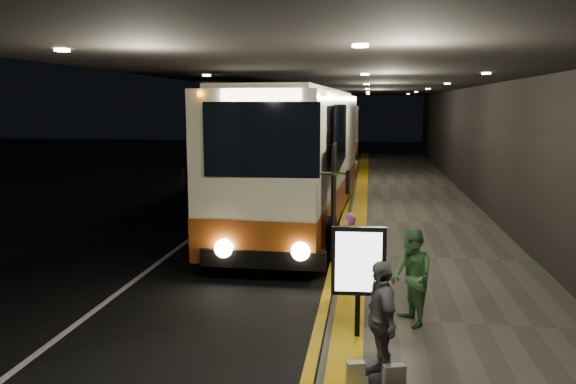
# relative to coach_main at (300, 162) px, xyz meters

# --- Properties ---
(ground) EXTENTS (90.00, 90.00, 0.00)m
(ground) POSITION_rel_coach_main_xyz_m (-1.00, -5.03, -1.95)
(ground) COLOR black
(lane_line_white) EXTENTS (0.12, 50.00, 0.01)m
(lane_line_white) POSITION_rel_coach_main_xyz_m (-2.80, -0.03, -1.94)
(lane_line_white) COLOR silver
(lane_line_white) RESTS_ON ground
(kerb_stripe_yellow) EXTENTS (0.18, 50.00, 0.01)m
(kerb_stripe_yellow) POSITION_rel_coach_main_xyz_m (1.35, -0.03, -1.94)
(kerb_stripe_yellow) COLOR gold
(kerb_stripe_yellow) RESTS_ON ground
(sidewalk) EXTENTS (4.50, 50.00, 0.15)m
(sidewalk) POSITION_rel_coach_main_xyz_m (3.75, -0.03, -1.87)
(sidewalk) COLOR #514C44
(sidewalk) RESTS_ON ground
(tactile_strip) EXTENTS (0.50, 50.00, 0.01)m
(tactile_strip) POSITION_rel_coach_main_xyz_m (1.85, -0.03, -1.79)
(tactile_strip) COLOR gold
(tactile_strip) RESTS_ON sidewalk
(terminal_wall) EXTENTS (0.10, 50.00, 6.00)m
(terminal_wall) POSITION_rel_coach_main_xyz_m (6.00, -0.03, 1.05)
(terminal_wall) COLOR black
(terminal_wall) RESTS_ON ground
(support_columns) EXTENTS (0.80, 24.80, 4.40)m
(support_columns) POSITION_rel_coach_main_xyz_m (-2.50, -1.03, 0.25)
(support_columns) COLOR black
(support_columns) RESTS_ON ground
(canopy) EXTENTS (9.00, 50.00, 0.40)m
(canopy) POSITION_rel_coach_main_xyz_m (1.50, -0.03, 2.65)
(canopy) COLOR black
(canopy) RESTS_ON support_columns
(coach_main) EXTENTS (3.15, 13.11, 4.06)m
(coach_main) POSITION_rel_coach_main_xyz_m (0.00, 0.00, 0.00)
(coach_main) COLOR beige
(coach_main) RESTS_ON ground
(coach_second) EXTENTS (2.49, 11.14, 3.49)m
(coach_second) POSITION_rel_coach_main_xyz_m (-0.00, 10.38, -0.28)
(coach_second) COLOR beige
(coach_second) RESTS_ON ground
(coach_third) EXTENTS (2.56, 11.46, 3.59)m
(coach_third) POSITION_rel_coach_main_xyz_m (0.12, 25.81, -0.23)
(coach_third) COLOR beige
(coach_third) RESTS_ON ground
(passenger_boarding) EXTENTS (0.53, 0.64, 1.50)m
(passenger_boarding) POSITION_rel_coach_main_xyz_m (1.80, -6.52, -1.05)
(passenger_boarding) COLOR #C15A92
(passenger_boarding) RESTS_ON sidewalk
(passenger_waiting_green) EXTENTS (0.72, 0.90, 1.61)m
(passenger_waiting_green) POSITION_rel_coach_main_xyz_m (2.86, -8.38, -0.99)
(passenger_waiting_green) COLOR #48824C
(passenger_waiting_green) RESTS_ON sidewalk
(passenger_waiting_grey) EXTENTS (0.72, 1.03, 1.60)m
(passenger_waiting_grey) POSITION_rel_coach_main_xyz_m (2.33, -10.28, -1.00)
(passenger_waiting_grey) COLOR #58575C
(passenger_waiting_grey) RESTS_ON sidewalk
(bag_polka) EXTENTS (0.30, 0.21, 0.34)m
(bag_polka) POSITION_rel_coach_main_xyz_m (2.50, -10.61, -1.63)
(bag_polka) COLOR black
(bag_polka) RESTS_ON sidewalk
(bag_plain) EXTENTS (0.25, 0.18, 0.28)m
(bag_plain) POSITION_rel_coach_main_xyz_m (2.02, -10.47, -1.66)
(bag_plain) COLOR #B0AFA5
(bag_plain) RESTS_ON sidewalk
(info_sign) EXTENTS (0.83, 0.17, 1.76)m
(info_sign) POSITION_rel_coach_main_xyz_m (2.00, -9.00, -0.62)
(info_sign) COLOR black
(info_sign) RESTS_ON sidewalk
(stanchion_post) EXTENTS (0.05, 0.05, 1.08)m
(stanchion_post) POSITION_rel_coach_main_xyz_m (1.84, -5.88, -1.26)
(stanchion_post) COLOR black
(stanchion_post) RESTS_ON sidewalk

